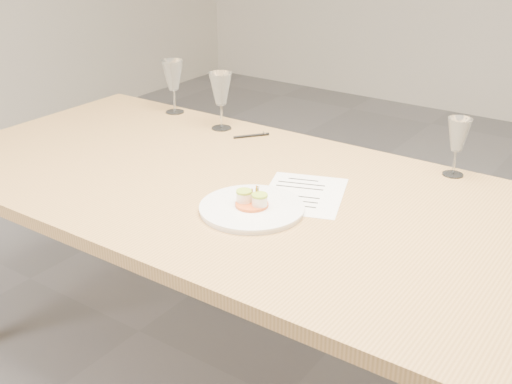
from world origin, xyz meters
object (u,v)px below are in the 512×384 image
Objects in this scene: dining_table at (287,219)px; wine_glass_1 at (221,90)px; recipe_sheet at (303,194)px; wine_glass_0 at (173,76)px; ballpoint_pen at (252,136)px; wine_glass_2 at (458,136)px; dinner_plate at (252,207)px.

dining_table is 0.69m from wine_glass_1.
recipe_sheet is 1.63× the size of wine_glass_1.
dining_table is 11.32× the size of wine_glass_1.
wine_glass_1 is at bearing -10.78° from wine_glass_0.
ballpoint_pen is 0.61× the size of wine_glass_2.
wine_glass_2 is at bearing 57.04° from dinner_plate.
dining_table is 0.94m from wine_glass_0.
dining_table is at bearing -28.16° from wine_glass_0.
wine_glass_0 is (-0.81, 0.43, 0.22)m from dining_table.
wine_glass_2 is at bearing 31.84° from recipe_sheet.
wine_glass_2 is at bearing 52.86° from dining_table.
wine_glass_1 is at bearing 123.54° from ballpoint_pen.
dining_table is at bearing -127.14° from wine_glass_2.
dining_table is 13.05× the size of wine_glass_2.
ballpoint_pen is at bearing -174.56° from wine_glass_2.
wine_glass_2 is at bearing 3.78° from wine_glass_1.
recipe_sheet is 0.52m from ballpoint_pen.
wine_glass_0 is at bearing 169.22° from wine_glass_1.
dinner_plate is at bearing -106.74° from ballpoint_pen.
wine_glass_0 is (-0.42, 0.06, 0.14)m from ballpoint_pen.
dinner_plate reaches higher than recipe_sheet.
dinner_plate is (-0.03, -0.13, 0.08)m from dining_table.
recipe_sheet is (0.02, 0.05, 0.07)m from dining_table.
dining_table is 8.27× the size of dinner_plate.
ballpoint_pen is at bearing 136.28° from dining_table.
wine_glass_2 is at bearing 0.21° from wine_glass_0.
ballpoint_pen is (-0.35, 0.50, -0.01)m from dinner_plate.
wine_glass_1 reaches higher than ballpoint_pen.
dining_table is at bearing -35.57° from wine_glass_1.
dinner_plate is 1.58× the size of wine_glass_2.
wine_glass_2 reaches higher than recipe_sheet.
dinner_plate is at bearing -45.60° from wine_glass_1.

